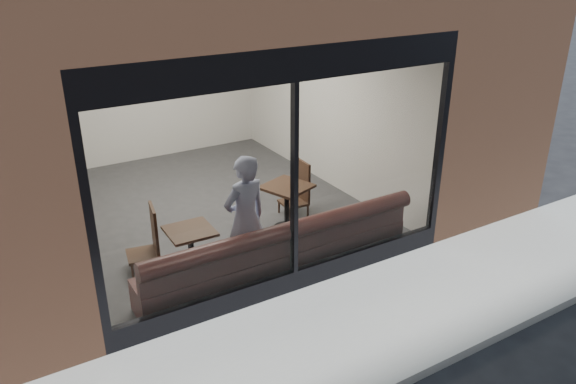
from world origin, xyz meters
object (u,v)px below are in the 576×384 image
cafe_table_left (190,231)px  cafe_chair_right (293,203)px  person (245,219)px  cafe_table_right (287,187)px  cafe_chair_left (143,255)px  banquette (279,262)px

cafe_table_left → cafe_chair_right: 2.48m
person → cafe_table_right: person is taller
cafe_table_right → cafe_chair_left: cafe_table_right is taller
cafe_table_right → banquette: bearing=-125.5°
person → cafe_chair_left: (-1.15, 0.94, -0.66)m
cafe_chair_left → cafe_chair_right: (2.73, 0.40, 0.00)m
cafe_table_right → cafe_chair_right: (0.35, 0.37, -0.50)m
person → cafe_table_right: (1.23, 0.98, -0.16)m
banquette → cafe_table_right: cafe_table_right is taller
cafe_table_left → cafe_table_right: cafe_table_right is taller
banquette → cafe_chair_left: (-1.55, 1.13, 0.01)m
person → banquette: bearing=144.4°
cafe_table_right → cafe_chair_right: 0.71m
cafe_chair_left → cafe_chair_right: 2.75m
cafe_table_right → cafe_chair_left: bearing=-179.2°
person → cafe_table_left: size_ratio=2.96×
person → cafe_chair_right: 2.17m
cafe_table_left → cafe_table_right: bearing=18.2°
cafe_table_left → banquette: bearing=-27.7°
cafe_chair_left → cafe_table_left: bearing=140.6°
cafe_chair_left → banquette: bearing=153.8°
banquette → cafe_chair_left: 1.92m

